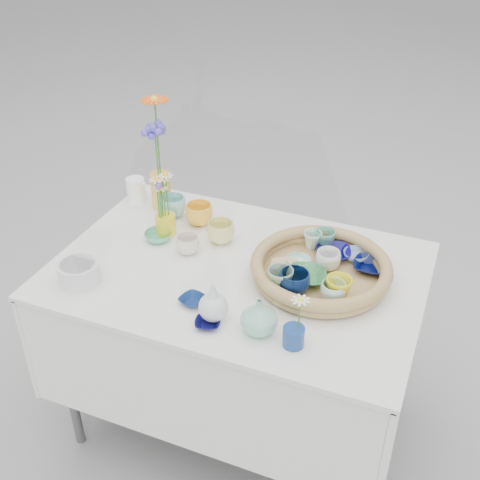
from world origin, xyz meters
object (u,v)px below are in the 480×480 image
at_px(display_table, 238,418).
at_px(tall_vase_yellow, 161,190).
at_px(wicker_tray, 321,269).
at_px(bud_vase_seafoam, 259,316).

bearing_deg(display_table, tall_vase_yellow, 147.72).
xyz_separation_m(wicker_tray, bud_vase_seafoam, (-0.10, -0.33, 0.02)).
distance_m(display_table, bud_vase_seafoam, 0.89).
xyz_separation_m(wicker_tray, tall_vase_yellow, (-0.73, 0.23, 0.04)).
xyz_separation_m(display_table, tall_vase_yellow, (-0.45, 0.28, 0.84)).
height_order(display_table, tall_vase_yellow, tall_vase_yellow).
bearing_deg(tall_vase_yellow, display_table, -32.28).
height_order(wicker_tray, tall_vase_yellow, tall_vase_yellow).
xyz_separation_m(display_table, bud_vase_seafoam, (0.18, -0.28, 0.82)).
relative_size(wicker_tray, bud_vase_seafoam, 4.05).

